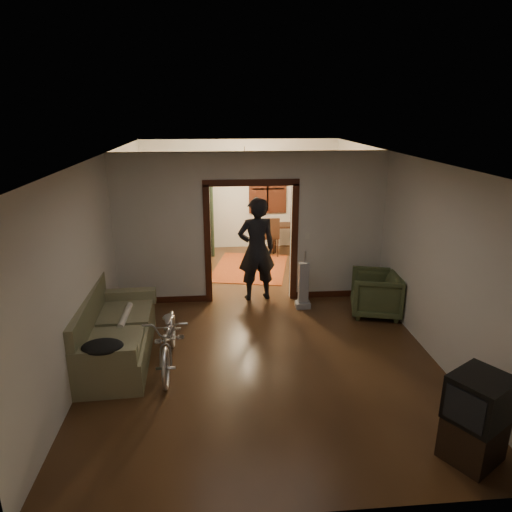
{
  "coord_description": "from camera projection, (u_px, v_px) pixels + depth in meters",
  "views": [
    {
      "loc": [
        -0.63,
        -7.43,
        3.51
      ],
      "look_at": [
        0.0,
        -0.3,
        1.2
      ],
      "focal_mm": 32.0,
      "sensor_mm": 36.0,
      "label": 1
    }
  ],
  "objects": [
    {
      "name": "person",
      "position": [
        257.0,
        249.0,
        8.58
      ],
      "size": [
        0.8,
        0.59,
        1.99
      ],
      "primitive_type": "imported",
      "rotation": [
        0.0,
        0.0,
        3.31
      ],
      "color": "black",
      "rests_on": "floor"
    },
    {
      "name": "ceiling",
      "position": [
        254.0,
        156.0,
        7.31
      ],
      "size": [
        5.0,
        8.5,
        0.01
      ],
      "primitive_type": "cube",
      "color": "white",
      "rests_on": "floor"
    },
    {
      "name": "wall_back",
      "position": [
        240.0,
        195.0,
        11.77
      ],
      "size": [
        5.0,
        0.02,
        2.8
      ],
      "primitive_type": "cube",
      "color": "beige",
      "rests_on": "floor"
    },
    {
      "name": "rolled_paper",
      "position": [
        125.0,
        316.0,
        6.9
      ],
      "size": [
        0.1,
        0.79,
        0.1
      ],
      "primitive_type": "cylinder",
      "rotation": [
        1.57,
        0.0,
        0.0
      ],
      "color": "beige",
      "rests_on": "sofa"
    },
    {
      "name": "armchair",
      "position": [
        376.0,
        293.0,
        8.09
      ],
      "size": [
        1.04,
        1.02,
        0.78
      ],
      "primitive_type": "imported",
      "rotation": [
        0.0,
        0.0,
        -1.82
      ],
      "color": "#404B2A",
      "rests_on": "floor"
    },
    {
      "name": "light_switch",
      "position": [
        307.0,
        236.0,
        8.52
      ],
      "size": [
        0.08,
        0.01,
        0.12
      ],
      "primitive_type": "cube",
      "color": "silver",
      "rests_on": "partition_wall"
    },
    {
      "name": "door_casing",
      "position": [
        251.0,
        244.0,
        8.54
      ],
      "size": [
        1.74,
        0.2,
        2.32
      ],
      "primitive_type": "cube",
      "color": "#33140B",
      "rests_on": "floor"
    },
    {
      "name": "floor",
      "position": [
        255.0,
        314.0,
        8.17
      ],
      "size": [
        5.0,
        8.5,
        0.01
      ],
      "primitive_type": "cube",
      "color": "#331E10",
      "rests_on": "ground"
    },
    {
      "name": "desk_chair",
      "position": [
        269.0,
        236.0,
        11.32
      ],
      "size": [
        0.53,
        0.53,
        1.0
      ],
      "primitive_type": "cube",
      "rotation": [
        0.0,
        0.0,
        0.23
      ],
      "color": "black",
      "rests_on": "floor"
    },
    {
      "name": "partition_wall",
      "position": [
        251.0,
        228.0,
        8.45
      ],
      "size": [
        5.0,
        0.14,
        2.8
      ],
      "primitive_type": "cube",
      "color": "beige",
      "rests_on": "floor"
    },
    {
      "name": "chandelier",
      "position": [
        245.0,
        165.0,
        9.82
      ],
      "size": [
        0.24,
        0.24,
        0.24
      ],
      "primitive_type": "sphere",
      "color": "#FFE0A5",
      "rests_on": "ceiling"
    },
    {
      "name": "desk",
      "position": [
        289.0,
        238.0,
        11.74
      ],
      "size": [
        0.99,
        0.62,
        0.69
      ],
      "primitive_type": "cube",
      "rotation": [
        0.0,
        0.0,
        -0.1
      ],
      "color": "black",
      "rests_on": "floor"
    },
    {
      "name": "globe",
      "position": [
        191.0,
        177.0,
        10.98
      ],
      "size": [
        0.3,
        0.3,
        0.3
      ],
      "primitive_type": "sphere",
      "color": "#1E5972",
      "rests_on": "locker"
    },
    {
      "name": "wall_left",
      "position": [
        104.0,
        243.0,
        7.53
      ],
      "size": [
        0.02,
        8.5,
        2.8
      ],
      "primitive_type": "cube",
      "color": "beige",
      "rests_on": "floor"
    },
    {
      "name": "wall_right",
      "position": [
        397.0,
        236.0,
        7.95
      ],
      "size": [
        0.02,
        8.5,
        2.8
      ],
      "primitive_type": "cube",
      "color": "beige",
      "rests_on": "floor"
    },
    {
      "name": "crt_tv",
      "position": [
        480.0,
        398.0,
        4.6
      ],
      "size": [
        0.75,
        0.73,
        0.49
      ],
      "primitive_type": "cube",
      "rotation": [
        0.0,
        0.0,
        0.55
      ],
      "color": "black",
      "rests_on": "tv_stand"
    },
    {
      "name": "jacket",
      "position": [
        102.0,
        347.0,
        5.7
      ],
      "size": [
        0.52,
        0.39,
        0.15
      ],
      "primitive_type": "ellipsoid",
      "color": "black",
      "rests_on": "sofa"
    },
    {
      "name": "oriental_rug",
      "position": [
        250.0,
        268.0,
        10.56
      ],
      "size": [
        2.01,
        2.39,
        0.02
      ],
      "primitive_type": "cube",
      "rotation": [
        0.0,
        0.0,
        -0.21
      ],
      "color": "maroon",
      "rests_on": "floor"
    },
    {
      "name": "locker",
      "position": [
        193.0,
        216.0,
        11.27
      ],
      "size": [
        1.01,
        0.6,
        1.97
      ],
      "primitive_type": "cube",
      "rotation": [
        0.0,
        0.0,
        0.05
      ],
      "color": "black",
      "rests_on": "floor"
    },
    {
      "name": "sofa",
      "position": [
        115.0,
        327.0,
        6.62
      ],
      "size": [
        1.05,
        2.16,
        0.98
      ],
      "primitive_type": "cube",
      "rotation": [
        0.0,
        0.0,
        0.05
      ],
      "color": "#616241",
      "rests_on": "floor"
    },
    {
      "name": "vacuum",
      "position": [
        303.0,
        285.0,
        8.34
      ],
      "size": [
        0.29,
        0.24,
        0.88
      ],
      "primitive_type": "cube",
      "rotation": [
        0.0,
        0.0,
        0.09
      ],
      "color": "gray",
      "rests_on": "floor"
    },
    {
      "name": "bicycle",
      "position": [
        170.0,
        337.0,
        6.44
      ],
      "size": [
        0.61,
        1.69,
        0.88
      ],
      "primitive_type": "imported",
      "rotation": [
        0.0,
        0.0,
        0.01
      ],
      "color": "silver",
      "rests_on": "floor"
    },
    {
      "name": "far_window",
      "position": [
        268.0,
        189.0,
        11.74
      ],
      "size": [
        0.98,
        0.06,
        1.28
      ],
      "primitive_type": "cube",
      "color": "black",
      "rests_on": "wall_back"
    },
    {
      "name": "tv_stand",
      "position": [
        473.0,
        438.0,
        4.75
      ],
      "size": [
        0.72,
        0.7,
        0.49
      ],
      "primitive_type": "cube",
      "rotation": [
        0.0,
        0.0,
        0.55
      ],
      "color": "black",
      "rests_on": "floor"
    }
  ]
}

